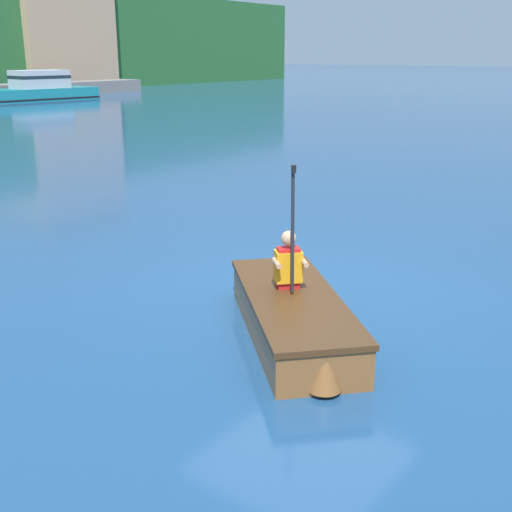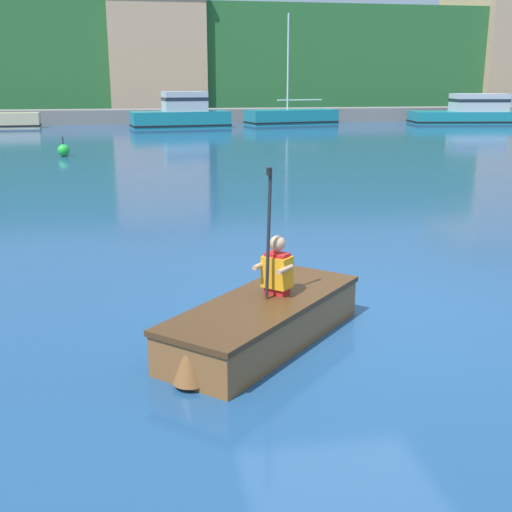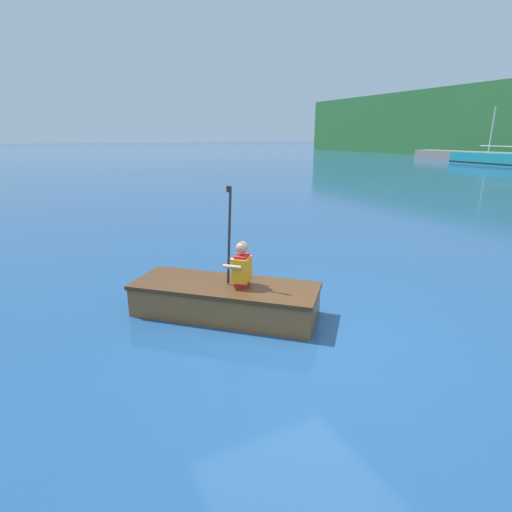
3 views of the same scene
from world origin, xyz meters
TOP-DOWN VIEW (x-y plane):
  - ground_plane at (0.00, 0.00)m, footprint 300.00×300.00m
  - moored_boat_dock_west_inner at (-19.10, 32.33)m, footprint 7.22×2.53m
  - rowboat_foreground at (-1.20, -0.62)m, footprint 2.51×2.60m
  - person_paddler at (-1.01, -0.41)m, footprint 0.46×0.46m

SIDE VIEW (x-z plane):
  - ground_plane at x=0.00m, z-range 0.00..0.00m
  - rowboat_foreground at x=-1.20m, z-range 0.03..0.50m
  - moored_boat_dock_west_inner at x=-19.10m, z-range -1.98..2.95m
  - person_paddler at x=-1.01m, z-range 0.07..1.47m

